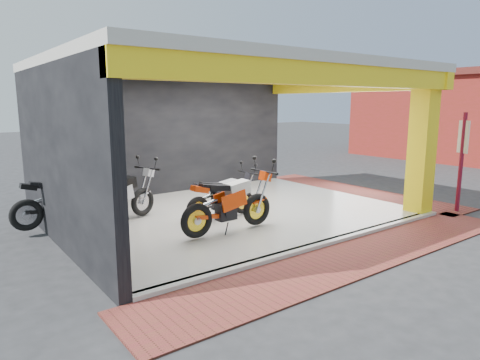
# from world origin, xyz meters

# --- Properties ---
(ground) EXTENTS (80.00, 80.00, 0.00)m
(ground) POSITION_xyz_m (0.00, 0.00, 0.00)
(ground) COLOR #2D2D30
(ground) RESTS_ON ground
(showroom_floor) EXTENTS (8.00, 6.00, 0.10)m
(showroom_floor) POSITION_xyz_m (0.00, 2.00, 0.05)
(showroom_floor) COLOR silver
(showroom_floor) RESTS_ON ground
(showroom_ceiling) EXTENTS (8.40, 6.40, 0.20)m
(showroom_ceiling) POSITION_xyz_m (0.00, 2.00, 3.60)
(showroom_ceiling) COLOR beige
(showroom_ceiling) RESTS_ON corner_column
(back_wall) EXTENTS (8.20, 0.20, 3.50)m
(back_wall) POSITION_xyz_m (0.00, 5.10, 1.75)
(back_wall) COLOR black
(back_wall) RESTS_ON ground
(left_wall) EXTENTS (0.20, 6.20, 3.50)m
(left_wall) POSITION_xyz_m (-4.10, 2.00, 1.75)
(left_wall) COLOR black
(left_wall) RESTS_ON ground
(corner_column) EXTENTS (0.50, 0.50, 3.50)m
(corner_column) POSITION_xyz_m (3.75, -0.75, 1.75)
(corner_column) COLOR yellow
(corner_column) RESTS_ON ground
(header_beam_front) EXTENTS (8.40, 0.30, 0.40)m
(header_beam_front) POSITION_xyz_m (0.00, -1.00, 3.30)
(header_beam_front) COLOR yellow
(header_beam_front) RESTS_ON corner_column
(header_beam_right) EXTENTS (0.30, 6.40, 0.40)m
(header_beam_right) POSITION_xyz_m (4.00, 2.00, 3.30)
(header_beam_right) COLOR yellow
(header_beam_right) RESTS_ON corner_column
(floor_kerb) EXTENTS (8.00, 0.20, 0.10)m
(floor_kerb) POSITION_xyz_m (0.00, -1.02, 0.05)
(floor_kerb) COLOR silver
(floor_kerb) RESTS_ON ground
(paver_front) EXTENTS (9.00, 1.40, 0.03)m
(paver_front) POSITION_xyz_m (0.00, -1.80, 0.01)
(paver_front) COLOR brown
(paver_front) RESTS_ON ground
(paver_right) EXTENTS (1.40, 7.00, 0.03)m
(paver_right) POSITION_xyz_m (4.80, 2.00, 0.01)
(paver_right) COLOR brown
(paver_right) RESTS_ON ground
(signpost) EXTENTS (0.15, 0.34, 2.56)m
(signpost) POSITION_xyz_m (4.82, -1.22, 1.40)
(signpost) COLOR maroon
(signpost) RESTS_ON ground
(moto_hero) EXTENTS (2.38, 0.90, 1.45)m
(moto_hero) POSITION_xyz_m (-0.38, 0.61, 0.83)
(moto_hero) COLOR #E33A09
(moto_hero) RESTS_ON showroom_floor
(moto_row_a) EXTENTS (2.01, 0.78, 1.22)m
(moto_row_a) POSITION_xyz_m (-0.01, 1.61, 0.71)
(moto_row_a) COLOR black
(moto_row_a) RESTS_ON showroom_floor
(moto_row_b) EXTENTS (2.41, 1.52, 1.38)m
(moto_row_b) POSITION_xyz_m (-2.06, 2.87, 0.79)
(moto_row_b) COLOR #A5A7AD
(moto_row_b) RESTS_ON showroom_floor
(moto_row_d) EXTENTS (2.29, 0.89, 1.39)m
(moto_row_d) POSITION_xyz_m (-3.07, 3.20, 0.79)
(moto_row_d) COLOR black
(moto_row_d) RESTS_ON showroom_floor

